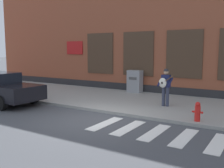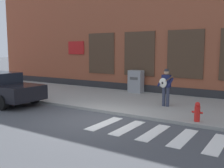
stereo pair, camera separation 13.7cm
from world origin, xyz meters
The scene contains 8 objects.
ground_plane centered at (0.00, 0.00, 0.00)m, with size 160.00×160.00×0.00m, color #424449.
sidewalk centered at (0.00, 3.74, 0.06)m, with size 28.00×5.42×0.12m.
building_backdrop centered at (0.00, 8.45, 4.20)m, with size 28.00×4.06×8.41m.
crosswalk centered at (3.01, -0.27, 0.01)m, with size 5.20×1.90×0.01m.
red_car centered at (-5.78, 0.00, 0.77)m, with size 4.64×2.07×1.53m.
busker centered at (1.56, 3.20, 1.08)m, with size 0.71×0.53×1.68m.
utility_box centered at (-1.38, 6.00, 0.78)m, with size 0.84×0.56×1.31m.
fire_hydrant centered at (3.45, 1.38, 0.47)m, with size 0.38×0.20×0.70m.
Camera 2 is at (5.78, -7.83, 2.63)m, focal length 42.00 mm.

